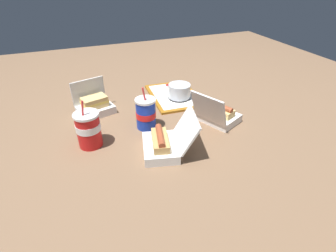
# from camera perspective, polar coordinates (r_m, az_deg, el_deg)

# --- Properties ---
(ground_plane) EXTENTS (3.20, 3.20, 0.00)m
(ground_plane) POSITION_cam_1_polar(r_m,az_deg,el_deg) (1.20, -0.19, -1.52)
(ground_plane) COLOR brown
(food_tray) EXTENTS (0.39, 0.28, 0.01)m
(food_tray) POSITION_cam_1_polar(r_m,az_deg,el_deg) (1.53, 1.30, 6.61)
(food_tray) COLOR #A56619
(food_tray) RESTS_ON ground_plane
(cake_container) EXTENTS (0.12, 0.12, 0.08)m
(cake_container) POSITION_cam_1_polar(r_m,az_deg,el_deg) (1.48, 2.49, 7.49)
(cake_container) COLOR black
(cake_container) RESTS_ON food_tray
(ketchup_cup) EXTENTS (0.04, 0.04, 0.02)m
(ketchup_cup) POSITION_cam_1_polar(r_m,az_deg,el_deg) (1.60, 0.05, 8.57)
(ketchup_cup) COLOR white
(ketchup_cup) RESTS_ON food_tray
(napkin_stack) EXTENTS (0.13, 0.13, 0.00)m
(napkin_stack) POSITION_cam_1_polar(r_m,az_deg,el_deg) (1.58, -0.83, 7.73)
(napkin_stack) COLOR white
(napkin_stack) RESTS_ON food_tray
(plastic_fork) EXTENTS (0.11, 0.05, 0.00)m
(plastic_fork) POSITION_cam_1_polar(r_m,az_deg,el_deg) (1.59, 3.07, 7.92)
(plastic_fork) COLOR white
(plastic_fork) RESTS_ON food_tray
(clamshell_hotdog_left) EXTENTS (0.24, 0.25, 0.16)m
(clamshell_hotdog_left) POSITION_cam_1_polar(r_m,az_deg,el_deg) (1.07, -0.98, -3.79)
(clamshell_hotdog_left) COLOR white
(clamshell_hotdog_left) RESTS_ON ground_plane
(clamshell_sandwich_corner) EXTENTS (0.17, 0.20, 0.16)m
(clamshell_sandwich_corner) POSITION_cam_1_polar(r_m,az_deg,el_deg) (1.40, -15.69, 4.38)
(clamshell_sandwich_corner) COLOR white
(clamshell_sandwich_corner) RESTS_ON ground_plane
(clamshell_hotdog_front) EXTENTS (0.24, 0.25, 0.18)m
(clamshell_hotdog_front) POSITION_cam_1_polar(r_m,az_deg,el_deg) (1.29, 10.76, 2.53)
(clamshell_hotdog_front) COLOR white
(clamshell_hotdog_front) RESTS_ON ground_plane
(soda_cup_left) EXTENTS (0.10, 0.10, 0.21)m
(soda_cup_left) POSITION_cam_1_polar(r_m,az_deg,el_deg) (1.13, -16.91, -0.63)
(soda_cup_left) COLOR red
(soda_cup_left) RESTS_ON ground_plane
(soda_cup_corner) EXTENTS (0.10, 0.10, 0.21)m
(soda_cup_corner) POSITION_cam_1_polar(r_m,az_deg,el_deg) (1.21, -4.83, 2.74)
(soda_cup_corner) COLOR #1938B7
(soda_cup_corner) RESTS_ON ground_plane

